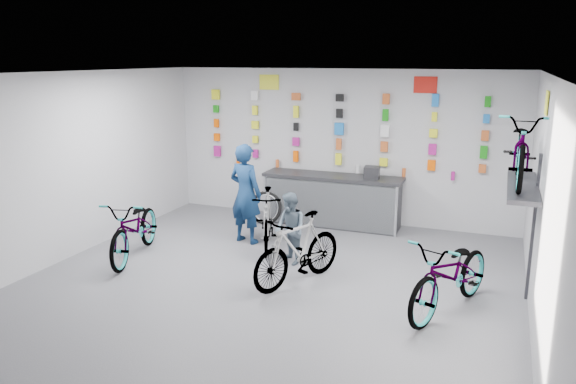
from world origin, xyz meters
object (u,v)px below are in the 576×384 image
at_px(bike_center, 298,249).
at_px(clerk, 246,194).
at_px(counter, 332,201).
at_px(bike_right, 451,274).
at_px(customer, 290,229).
at_px(bike_left, 135,228).
at_px(bike_service, 267,219).

bearing_deg(bike_center, clerk, 160.53).
bearing_deg(counter, bike_right, -51.25).
height_order(clerk, customer, clerk).
bearing_deg(bike_left, customer, -0.11).
relative_size(clerk, customer, 1.54).
height_order(bike_service, customer, customer).
height_order(bike_right, bike_service, bike_right).
xyz_separation_m(bike_right, clerk, (-3.66, 1.63, 0.37)).
xyz_separation_m(bike_right, customer, (-2.56, 0.92, 0.06)).
height_order(bike_left, bike_service, bike_left).
height_order(bike_service, clerk, clerk).
bearing_deg(clerk, customer, 160.29).
height_order(bike_right, clerk, clerk).
distance_m(bike_center, bike_right, 2.16).
distance_m(counter, bike_left, 3.82).
bearing_deg(counter, clerk, -126.39).
height_order(counter, bike_left, bike_left).
xyz_separation_m(bike_center, clerk, (-1.51, 1.45, 0.37)).
relative_size(counter, customer, 2.35).
distance_m(bike_service, customer, 0.87).
bearing_deg(bike_left, clerk, 30.52).
relative_size(bike_service, clerk, 0.95).
bearing_deg(bike_service, customer, -63.05).
bearing_deg(customer, bike_left, -123.05).
bearing_deg(bike_center, bike_service, 152.72).
relative_size(bike_right, bike_service, 1.16).
bearing_deg(bike_service, counter, 47.59).
height_order(bike_center, customer, customer).
bearing_deg(bike_left, bike_center, -16.74).
distance_m(bike_center, customer, 0.84).
bearing_deg(counter, customer, -90.48).
relative_size(bike_center, bike_right, 0.88).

